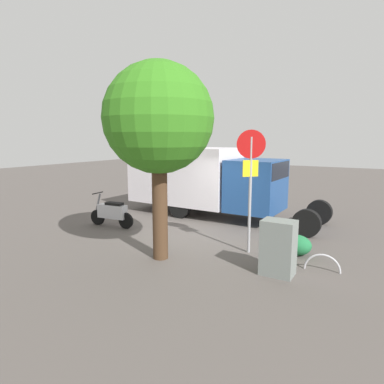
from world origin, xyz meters
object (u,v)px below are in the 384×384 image
Objects in this scene: street_tree at (159,120)px; utility_cabinet at (278,248)px; box_truck_near at (205,178)px; bike_rack_hoop at (322,271)px; stop_sign at (250,172)px; motorcycle at (112,212)px.

street_tree is 3.88× the size of utility_cabinet.
box_truck_near is 5.58m from street_tree.
street_tree is at bearing 9.83° from utility_cabinet.
bike_rack_hoop is at bearing -139.13° from utility_cabinet.
box_truck_near is at bearing -45.75° from utility_cabinet.
stop_sign is 2.24m from utility_cabinet.
utility_cabinet is (-1.14, 1.09, -1.60)m from stop_sign.
stop_sign is 0.67× the size of street_tree.
street_tree reaches higher than utility_cabinet.
street_tree is 5.89× the size of bike_rack_hoop.
box_truck_near is 4.75m from stop_sign.
stop_sign reaches higher than box_truck_near.
bike_rack_hoop is at bearing -34.10° from box_truck_near.
street_tree is at bearing 18.22° from bike_rack_hoop.
utility_cabinet reaches higher than bike_rack_hoop.
stop_sign is 3.95× the size of bike_rack_hoop.
motorcycle is at bearing -0.93° from stop_sign.
bike_rack_hoop is at bearing -161.78° from street_tree.
stop_sign is at bearing -9.67° from bike_rack_hoop.
utility_cabinet is at bearing -44.30° from box_truck_near.
stop_sign is at bearing -138.83° from street_tree.
box_truck_near reaches higher than motorcycle.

